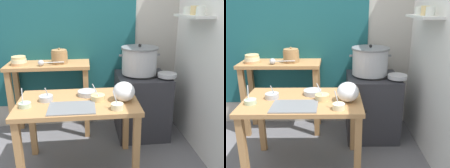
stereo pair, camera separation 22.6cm
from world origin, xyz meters
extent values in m
cube|color=#B2ADA3|center=(0.10, 1.10, 1.30)|extent=(4.40, 0.10, 2.60)
cube|color=#195156|center=(-0.15, 1.04, 1.35)|extent=(1.90, 0.02, 2.10)
cube|color=white|center=(1.40, 0.20, 1.30)|extent=(0.10, 3.20, 2.60)
cube|color=silver|center=(1.25, 0.40, 1.45)|extent=(0.20, 0.56, 0.02)
cylinder|color=silver|center=(1.25, 0.25, 1.50)|extent=(0.08, 0.08, 0.08)
cylinder|color=#E5C684|center=(1.25, 0.38, 1.51)|extent=(0.08, 0.08, 0.09)
cylinder|color=silver|center=(1.25, 0.55, 1.50)|extent=(0.09, 0.09, 0.08)
cube|color=#B27F4C|center=(0.09, 0.08, 0.70)|extent=(1.10, 0.66, 0.04)
cube|color=#B27F4C|center=(-0.41, -0.20, 0.34)|extent=(0.06, 0.06, 0.68)
cube|color=#B27F4C|center=(0.59, -0.20, 0.34)|extent=(0.06, 0.06, 0.68)
cube|color=#B27F4C|center=(-0.41, 0.36, 0.34)|extent=(0.06, 0.06, 0.68)
cube|color=#B27F4C|center=(0.59, 0.36, 0.34)|extent=(0.06, 0.06, 0.68)
cube|color=#B27F4C|center=(-0.27, 0.83, 0.88)|extent=(0.96, 0.40, 0.04)
cube|color=#B27F4C|center=(-0.70, 0.68, 0.43)|extent=(0.06, 0.06, 0.86)
cube|color=#B27F4C|center=(0.16, 0.68, 0.43)|extent=(0.06, 0.06, 0.86)
cube|color=#B27F4C|center=(-0.70, 0.98, 0.43)|extent=(0.06, 0.06, 0.86)
cube|color=#B27F4C|center=(0.16, 0.98, 0.43)|extent=(0.06, 0.06, 0.86)
cube|color=#2D2D33|center=(0.83, 0.70, 0.38)|extent=(0.60, 0.60, 0.76)
cylinder|color=black|center=(0.83, 0.70, 0.77)|extent=(0.36, 0.36, 0.02)
cylinder|color=black|center=(0.71, 0.40, 0.45)|extent=(0.04, 0.02, 0.04)
cylinder|color=#B7BABF|center=(0.79, 0.72, 0.93)|extent=(0.41, 0.41, 0.29)
cylinder|color=slate|center=(0.79, 0.72, 1.08)|extent=(0.43, 0.43, 0.02)
sphere|color=black|center=(0.79, 0.72, 1.11)|extent=(0.04, 0.04, 0.04)
cube|color=slate|center=(0.57, 0.72, 1.00)|extent=(0.04, 0.02, 0.02)
cube|color=slate|center=(1.02, 0.72, 1.00)|extent=(0.04, 0.02, 0.02)
cylinder|color=#A37A4C|center=(-0.13, 0.83, 0.97)|extent=(0.19, 0.19, 0.14)
cylinder|color=#A37A4C|center=(-0.13, 0.83, 1.05)|extent=(0.17, 0.17, 0.02)
sphere|color=#A37A4C|center=(-0.13, 0.83, 1.07)|extent=(0.02, 0.02, 0.02)
cylinder|color=tan|center=(-0.59, 0.80, 0.92)|extent=(0.18, 0.18, 0.03)
cylinder|color=beige|center=(-0.59, 0.80, 0.95)|extent=(0.17, 0.17, 0.04)
cylinder|color=#E5C684|center=(-0.59, 0.80, 0.98)|extent=(0.16, 0.16, 0.03)
sphere|color=#B7BABF|center=(-0.33, 0.72, 0.94)|extent=(0.07, 0.07, 0.07)
cylinder|color=#B7BABF|center=(-0.19, 0.73, 0.94)|extent=(0.22, 0.03, 0.01)
cube|color=slate|center=(0.04, -0.09, 0.72)|extent=(0.40, 0.28, 0.01)
ellipsoid|color=white|center=(0.50, 0.04, 0.81)|extent=(0.20, 0.21, 0.18)
cylinder|color=#B7BABF|center=(1.08, 0.54, 0.80)|extent=(0.21, 0.21, 0.04)
cylinder|color=#B7BABF|center=(-0.21, 0.11, 0.74)|extent=(0.13, 0.13, 0.05)
cylinder|color=brown|center=(-0.21, 0.11, 0.76)|extent=(0.11, 0.11, 0.01)
cylinder|color=#B7BABF|center=(-0.19, 0.11, 0.79)|extent=(0.03, 0.08, 0.14)
cylinder|color=#B7BABF|center=(0.17, 0.21, 0.74)|extent=(0.17, 0.17, 0.05)
cylinder|color=beige|center=(0.17, 0.21, 0.76)|extent=(0.15, 0.15, 0.01)
cylinder|color=#B7D1AD|center=(-0.37, -0.02, 0.74)|extent=(0.11, 0.11, 0.04)
cylinder|color=beige|center=(-0.37, -0.02, 0.76)|extent=(0.09, 0.09, 0.01)
cylinder|color=#B7BABF|center=(-0.38, -0.02, 0.80)|extent=(0.02, 0.08, 0.17)
cylinder|color=beige|center=(0.42, -0.14, 0.75)|extent=(0.11, 0.11, 0.05)
cylinder|color=beige|center=(0.42, -0.14, 0.77)|extent=(0.09, 0.09, 0.01)
cylinder|color=#B7BABF|center=(0.41, -0.15, 0.80)|extent=(0.06, 0.07, 0.16)
cylinder|color=#E5C684|center=(0.27, 0.07, 0.75)|extent=(0.13, 0.13, 0.05)
cylinder|color=#BFB28C|center=(0.27, 0.07, 0.77)|extent=(0.11, 0.11, 0.01)
cylinder|color=#B7BABF|center=(0.26, 0.05, 0.80)|extent=(0.09, 0.07, 0.16)
camera|label=1|loc=(0.17, -2.03, 1.58)|focal=39.34mm
camera|label=2|loc=(0.39, -2.05, 1.58)|focal=39.34mm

